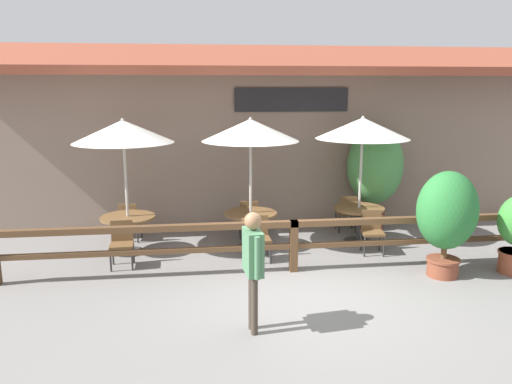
{
  "coord_description": "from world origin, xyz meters",
  "views": [
    {
      "loc": [
        -1.75,
        -7.4,
        3.31
      ],
      "look_at": [
        -0.63,
        1.5,
        1.4
      ],
      "focal_mm": 35.0,
      "sensor_mm": 36.0,
      "label": 1
    }
  ],
  "objects_px": {
    "chair_near_wallside": "(129,220)",
    "dining_table_middle": "(251,219)",
    "patio_umbrella_middle": "(250,130)",
    "pedestrian": "(253,256)",
    "patio_umbrella_near": "(123,132)",
    "chair_middle_wallside": "(249,216)",
    "dining_table_far": "(359,214)",
    "potted_plant_entrance_palm": "(447,215)",
    "chair_near_streetside": "(122,241)",
    "chair_far_wallside": "(347,211)",
    "chair_middle_streetside": "(259,236)",
    "patio_umbrella_far": "(363,128)",
    "chair_far_streetside": "(372,230)",
    "dining_table_near": "(128,223)",
    "potted_plant_corner_fern": "(375,167)"
  },
  "relations": [
    {
      "from": "chair_middle_streetside",
      "to": "chair_near_streetside",
      "type": "bearing_deg",
      "value": 179.79
    },
    {
      "from": "dining_table_near",
      "to": "dining_table_far",
      "type": "bearing_deg",
      "value": 1.6
    },
    {
      "from": "dining_table_far",
      "to": "potted_plant_entrance_palm",
      "type": "xyz_separation_m",
      "value": [
        0.85,
        -2.12,
        0.51
      ]
    },
    {
      "from": "chair_near_streetside",
      "to": "chair_far_wallside",
      "type": "distance_m",
      "value": 5.1
    },
    {
      "from": "dining_table_middle",
      "to": "patio_umbrella_far",
      "type": "relative_size",
      "value": 0.4
    },
    {
      "from": "dining_table_middle",
      "to": "chair_middle_wallside",
      "type": "height_order",
      "value": "chair_middle_wallside"
    },
    {
      "from": "patio_umbrella_near",
      "to": "chair_middle_wallside",
      "type": "bearing_deg",
      "value": 16.14
    },
    {
      "from": "patio_umbrella_middle",
      "to": "dining_table_middle",
      "type": "relative_size",
      "value": 2.5
    },
    {
      "from": "pedestrian",
      "to": "patio_umbrella_near",
      "type": "bearing_deg",
      "value": -155.62
    },
    {
      "from": "dining_table_far",
      "to": "potted_plant_entrance_palm",
      "type": "distance_m",
      "value": 2.34
    },
    {
      "from": "chair_far_streetside",
      "to": "chair_near_streetside",
      "type": "bearing_deg",
      "value": -169.83
    },
    {
      "from": "dining_table_far",
      "to": "chair_middle_wallside",
      "type": "bearing_deg",
      "value": 165.65
    },
    {
      "from": "chair_middle_streetside",
      "to": "potted_plant_corner_fern",
      "type": "distance_m",
      "value": 3.61
    },
    {
      "from": "potted_plant_entrance_palm",
      "to": "potted_plant_corner_fern",
      "type": "distance_m",
      "value": 3.08
    },
    {
      "from": "patio_umbrella_near",
      "to": "chair_near_wallside",
      "type": "relative_size",
      "value": 3.15
    },
    {
      "from": "patio_umbrella_middle",
      "to": "dining_table_middle",
      "type": "height_order",
      "value": "patio_umbrella_middle"
    },
    {
      "from": "dining_table_middle",
      "to": "chair_middle_wallside",
      "type": "bearing_deg",
      "value": 86.78
    },
    {
      "from": "dining_table_middle",
      "to": "chair_far_streetside",
      "type": "bearing_deg",
      "value": -14.17
    },
    {
      "from": "chair_far_streetside",
      "to": "patio_umbrella_middle",
      "type": "bearing_deg",
      "value": 174.02
    },
    {
      "from": "chair_near_wallside",
      "to": "potted_plant_corner_fern",
      "type": "xyz_separation_m",
      "value": [
        5.57,
        0.29,
        0.98
      ]
    },
    {
      "from": "chair_far_wallside",
      "to": "chair_near_wallside",
      "type": "bearing_deg",
      "value": 5.46
    },
    {
      "from": "dining_table_near",
      "to": "potted_plant_corner_fern",
      "type": "distance_m",
      "value": 5.66
    },
    {
      "from": "dining_table_middle",
      "to": "potted_plant_corner_fern",
      "type": "height_order",
      "value": "potted_plant_corner_fern"
    },
    {
      "from": "chair_far_streetside",
      "to": "chair_far_wallside",
      "type": "height_order",
      "value": "same"
    },
    {
      "from": "chair_middle_streetside",
      "to": "pedestrian",
      "type": "relative_size",
      "value": 0.51
    },
    {
      "from": "patio_umbrella_near",
      "to": "pedestrian",
      "type": "relative_size",
      "value": 1.6
    },
    {
      "from": "potted_plant_corner_fern",
      "to": "patio_umbrella_middle",
      "type": "bearing_deg",
      "value": -160.25
    },
    {
      "from": "potted_plant_entrance_palm",
      "to": "potted_plant_corner_fern",
      "type": "xyz_separation_m",
      "value": [
        -0.18,
        3.06,
        0.34
      ]
    },
    {
      "from": "patio_umbrella_near",
      "to": "pedestrian",
      "type": "height_order",
      "value": "patio_umbrella_near"
    },
    {
      "from": "dining_table_middle",
      "to": "potted_plant_corner_fern",
      "type": "bearing_deg",
      "value": 19.75
    },
    {
      "from": "dining_table_far",
      "to": "potted_plant_entrance_palm",
      "type": "bearing_deg",
      "value": -68.27
    },
    {
      "from": "patio_umbrella_far",
      "to": "chair_far_wallside",
      "type": "xyz_separation_m",
      "value": [
        -0.03,
        0.75,
        -1.96
      ]
    },
    {
      "from": "patio_umbrella_far",
      "to": "dining_table_far",
      "type": "bearing_deg",
      "value": 0.0
    },
    {
      "from": "patio_umbrella_near",
      "to": "dining_table_middle",
      "type": "xyz_separation_m",
      "value": [
        2.47,
        -0.01,
        -1.83
      ]
    },
    {
      "from": "chair_near_wallside",
      "to": "pedestrian",
      "type": "bearing_deg",
      "value": 122.89
    },
    {
      "from": "potted_plant_corner_fern",
      "to": "pedestrian",
      "type": "xyz_separation_m",
      "value": [
        -3.41,
        -4.68,
        -0.38
      ]
    },
    {
      "from": "patio_umbrella_far",
      "to": "chair_middle_wallside",
      "type": "bearing_deg",
      "value": 165.65
    },
    {
      "from": "chair_middle_streetside",
      "to": "patio_umbrella_far",
      "type": "relative_size",
      "value": 0.32
    },
    {
      "from": "pedestrian",
      "to": "dining_table_near",
      "type": "bearing_deg",
      "value": -155.62
    },
    {
      "from": "patio_umbrella_middle",
      "to": "chair_far_streetside",
      "type": "relative_size",
      "value": 3.15
    },
    {
      "from": "chair_near_wallside",
      "to": "dining_table_middle",
      "type": "bearing_deg",
      "value": 169.24
    },
    {
      "from": "potted_plant_entrance_palm",
      "to": "pedestrian",
      "type": "xyz_separation_m",
      "value": [
        -3.59,
        -1.62,
        -0.04
      ]
    },
    {
      "from": "dining_table_far",
      "to": "chair_far_wallside",
      "type": "relative_size",
      "value": 1.26
    },
    {
      "from": "chair_near_streetside",
      "to": "dining_table_far",
      "type": "height_order",
      "value": "chair_near_streetside"
    },
    {
      "from": "chair_near_wallside",
      "to": "dining_table_middle",
      "type": "relative_size",
      "value": 0.8
    },
    {
      "from": "patio_umbrella_near",
      "to": "patio_umbrella_middle",
      "type": "xyz_separation_m",
      "value": [
        2.47,
        -0.01,
        0.0
      ]
    },
    {
      "from": "chair_near_wallside",
      "to": "dining_table_middle",
      "type": "height_order",
      "value": "chair_near_wallside"
    },
    {
      "from": "dining_table_near",
      "to": "patio_umbrella_middle",
      "type": "bearing_deg",
      "value": -0.3
    },
    {
      "from": "chair_near_wallside",
      "to": "chair_middle_streetside",
      "type": "xyz_separation_m",
      "value": [
        2.62,
        -1.54,
        0.0
      ]
    },
    {
      "from": "patio_umbrella_near",
      "to": "potted_plant_corner_fern",
      "type": "distance_m",
      "value": 5.69
    }
  ]
}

